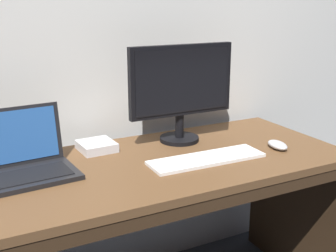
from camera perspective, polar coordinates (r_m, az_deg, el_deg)
desk at (r=1.85m, az=-2.78°, el=-10.49°), size 1.69×0.70×0.74m
laptop_black at (r=1.72m, az=-17.93°, el=-4.80°), size 0.36×0.29×0.24m
external_monitor at (r=1.97m, az=1.73°, el=4.98°), size 0.50×0.18×0.44m
wired_keyboard at (r=1.81m, az=5.02°, el=-4.22°), size 0.49×0.15×0.02m
computer_mouse at (r=1.99m, az=13.96°, el=-2.39°), size 0.08×0.13×0.03m
external_drive_box at (r=1.94m, az=-9.20°, el=-2.57°), size 0.15×0.16×0.04m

